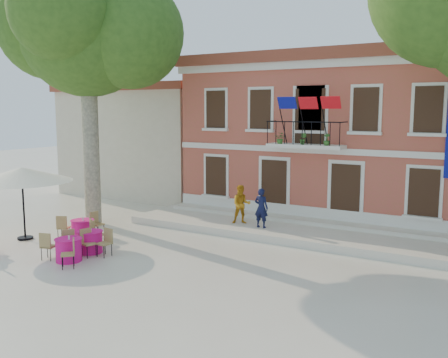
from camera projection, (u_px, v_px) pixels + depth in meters
ground at (190, 255)px, 17.29m from camera, size 90.00×90.00×0.00m
main_building at (340, 135)px, 24.25m from camera, size 13.50×9.59×7.50m
neighbor_west at (164, 138)px, 31.02m from camera, size 9.40×9.40×6.40m
terrace at (293, 231)px, 20.00m from camera, size 14.00×3.40×0.30m
plane_tree_west at (87, 30)px, 20.78m from camera, size 5.71×5.71×11.23m
patio_umbrella at (22, 175)px, 19.04m from camera, size 3.78×3.78×2.81m
pedestrian_navy at (261, 208)px, 19.89m from camera, size 0.58×0.39×1.60m
pedestrian_orange at (241, 204)px, 20.61m from camera, size 0.98×0.92×1.60m
cafe_table_0 at (83, 229)px, 19.27m from camera, size 1.87×1.68×0.95m
cafe_table_1 at (69, 249)px, 16.50m from camera, size 1.82×1.80×0.95m
cafe_table_3 at (90, 241)px, 17.49m from camera, size 1.71×1.86×0.95m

